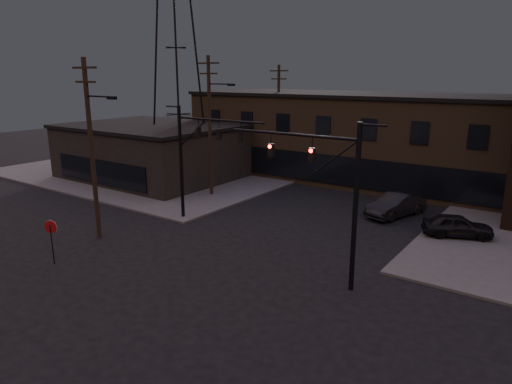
# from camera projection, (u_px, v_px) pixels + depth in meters

# --- Properties ---
(ground) EXTENTS (140.00, 140.00, 0.00)m
(ground) POSITION_uv_depth(u_px,v_px,m) (187.00, 288.00, 21.99)
(ground) COLOR black
(ground) RESTS_ON ground
(sidewalk_nw) EXTENTS (30.00, 30.00, 0.15)m
(sidewalk_nw) POSITION_uv_depth(u_px,v_px,m) (181.00, 165.00, 51.68)
(sidewalk_nw) COLOR #474744
(sidewalk_nw) RESTS_ON ground
(building_row) EXTENTS (40.00, 12.00, 8.00)m
(building_row) POSITION_uv_depth(u_px,v_px,m) (392.00, 140.00, 43.11)
(building_row) COLOR brown
(building_row) RESTS_ON ground
(building_left) EXTENTS (16.00, 12.00, 5.00)m
(building_left) POSITION_uv_depth(u_px,v_px,m) (151.00, 153.00, 45.22)
(building_left) COLOR black
(building_left) RESTS_ON ground
(traffic_signal_near) EXTENTS (7.12, 0.24, 8.00)m
(traffic_signal_near) POSITION_uv_depth(u_px,v_px,m) (333.00, 186.00, 21.31)
(traffic_signal_near) COLOR black
(traffic_signal_near) RESTS_ON ground
(traffic_signal_far) EXTENTS (7.12, 0.24, 8.00)m
(traffic_signal_far) POSITION_uv_depth(u_px,v_px,m) (194.00, 151.00, 30.83)
(traffic_signal_far) COLOR black
(traffic_signal_far) RESTS_ON ground
(stop_sign) EXTENTS (0.72, 0.33, 2.48)m
(stop_sign) POSITION_uv_depth(u_px,v_px,m) (51.00, 231.00, 24.45)
(stop_sign) COLOR black
(stop_sign) RESTS_ON ground
(utility_pole_near) EXTENTS (3.70, 0.28, 11.00)m
(utility_pole_near) POSITION_uv_depth(u_px,v_px,m) (92.00, 146.00, 27.40)
(utility_pole_near) COLOR black
(utility_pole_near) RESTS_ON ground
(utility_pole_mid) EXTENTS (3.70, 0.28, 11.50)m
(utility_pole_mid) POSITION_uv_depth(u_px,v_px,m) (210.00, 124.00, 37.38)
(utility_pole_mid) COLOR black
(utility_pole_mid) RESTS_ON ground
(utility_pole_far) EXTENTS (2.20, 0.28, 11.00)m
(utility_pole_far) POSITION_uv_depth(u_px,v_px,m) (278.00, 117.00, 47.53)
(utility_pole_far) COLOR black
(utility_pole_far) RESTS_ON ground
(transmission_tower) EXTENTS (7.00, 7.00, 25.00)m
(transmission_tower) POSITION_uv_depth(u_px,v_px,m) (176.00, 48.00, 43.19)
(transmission_tower) COLOR black
(transmission_tower) RESTS_ON ground
(parked_car_lot_a) EXTENTS (4.50, 3.24, 1.42)m
(parked_car_lot_a) POSITION_uv_depth(u_px,v_px,m) (457.00, 226.00, 28.47)
(parked_car_lot_a) COLOR black
(parked_car_lot_a) RESTS_ON sidewalk_ne
(car_crossing) EXTENTS (3.22, 5.39, 1.68)m
(car_crossing) POSITION_uv_depth(u_px,v_px,m) (396.00, 205.00, 33.07)
(car_crossing) COLOR black
(car_crossing) RESTS_ON ground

